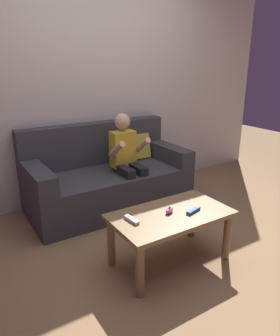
{
  "coord_description": "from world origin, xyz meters",
  "views": [
    {
      "loc": [
        -1.49,
        -1.71,
        1.51
      ],
      "look_at": [
        -0.04,
        0.6,
        0.59
      ],
      "focal_mm": 33.95,
      "sensor_mm": 36.0,
      "label": 1
    }
  ],
  "objects_px": {
    "couch": "(107,179)",
    "game_remote_white_far_corner": "(132,220)",
    "coffee_table": "(171,222)",
    "nunchuk_pink": "(169,210)",
    "game_remote_blue_near_edge": "(193,210)",
    "person_seated_on_couch": "(127,157)"
  },
  "relations": [
    {
      "from": "couch",
      "to": "game_remote_blue_near_edge",
      "type": "relative_size",
      "value": 11.63
    },
    {
      "from": "game_remote_white_far_corner",
      "to": "person_seated_on_couch",
      "type": "bearing_deg",
      "value": 61.46
    },
    {
      "from": "person_seated_on_couch",
      "to": "game_remote_white_far_corner",
      "type": "distance_m",
      "value": 1.11
    },
    {
      "from": "coffee_table",
      "to": "game_remote_white_far_corner",
      "type": "bearing_deg",
      "value": 171.45
    },
    {
      "from": "coffee_table",
      "to": "game_remote_blue_near_edge",
      "type": "distance_m",
      "value": 0.19
    },
    {
      "from": "couch",
      "to": "coffee_table",
      "type": "relative_size",
      "value": 1.85
    },
    {
      "from": "person_seated_on_couch",
      "to": "coffee_table",
      "type": "xyz_separation_m",
      "value": [
        -0.21,
        -1.02,
        -0.22
      ]
    },
    {
      "from": "couch",
      "to": "game_remote_blue_near_edge",
      "type": "bearing_deg",
      "value": -86.14
    },
    {
      "from": "couch",
      "to": "coffee_table",
      "type": "height_order",
      "value": "couch"
    },
    {
      "from": "couch",
      "to": "nunchuk_pink",
      "type": "relative_size",
      "value": 16.79
    },
    {
      "from": "couch",
      "to": "game_remote_blue_near_edge",
      "type": "distance_m",
      "value": 1.29
    },
    {
      "from": "couch",
      "to": "game_remote_white_far_corner",
      "type": "relative_size",
      "value": 11.77
    },
    {
      "from": "couch",
      "to": "person_seated_on_couch",
      "type": "bearing_deg",
      "value": -52.98
    },
    {
      "from": "coffee_table",
      "to": "game_remote_blue_near_edge",
      "type": "xyz_separation_m",
      "value": [
        0.16,
        -0.08,
        0.08
      ]
    },
    {
      "from": "game_remote_blue_near_edge",
      "to": "nunchuk_pink",
      "type": "bearing_deg",
      "value": 152.63
    },
    {
      "from": "game_remote_white_far_corner",
      "to": "game_remote_blue_near_edge",
      "type": "bearing_deg",
      "value": -14.63
    },
    {
      "from": "game_remote_blue_near_edge",
      "to": "game_remote_white_far_corner",
      "type": "relative_size",
      "value": 1.01
    },
    {
      "from": "coffee_table",
      "to": "game_remote_blue_near_edge",
      "type": "relative_size",
      "value": 6.29
    },
    {
      "from": "coffee_table",
      "to": "nunchuk_pink",
      "type": "xyz_separation_m",
      "value": [
        -0.01,
        0.01,
        0.09
      ]
    },
    {
      "from": "nunchuk_pink",
      "to": "game_remote_white_far_corner",
      "type": "bearing_deg",
      "value": 172.89
    },
    {
      "from": "person_seated_on_couch",
      "to": "coffee_table",
      "type": "relative_size",
      "value": 1.11
    },
    {
      "from": "person_seated_on_couch",
      "to": "coffee_table",
      "type": "height_order",
      "value": "person_seated_on_couch"
    }
  ]
}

